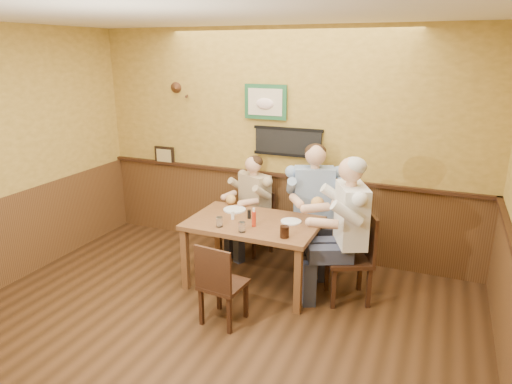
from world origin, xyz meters
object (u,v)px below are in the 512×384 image
chair_back_right (312,228)px  chair_right_end (349,257)px  diner_white_elder (350,238)px  water_glass_mid (242,227)px  diner_tan_shirt (255,210)px  pepper_shaker (249,214)px  chair_near_side (223,282)px  diner_blue_polo (313,213)px  dining_table (254,229)px  chair_back_left (255,223)px  cola_tumbler (285,232)px  water_glass_left (220,222)px  hot_sauce_bottle (254,218)px  salt_shaker (233,215)px

chair_back_right → chair_right_end: bearing=-69.0°
diner_white_elder → water_glass_mid: diner_white_elder is taller
diner_tan_shirt → pepper_shaker: 0.80m
chair_near_side → diner_blue_polo: size_ratio=0.61×
dining_table → chair_back_left: (-0.31, 0.78, -0.26)m
diner_tan_shirt → cola_tumbler: diner_tan_shirt is taller
chair_right_end → water_glass_left: (-1.30, -0.36, 0.32)m
chair_near_side → diner_tan_shirt: 1.63m
chair_near_side → water_glass_mid: (-0.01, 0.47, 0.39)m
hot_sauce_bottle → salt_shaker: bearing=160.6°
chair_near_side → chair_back_left: bearing=-72.2°
dining_table → diner_white_elder: size_ratio=1.02×
pepper_shaker → chair_near_side: bearing=-83.1°
chair_back_right → diner_white_elder: bearing=-69.0°
water_glass_mid → chair_near_side: bearing=-88.2°
chair_right_end → hot_sauce_bottle: size_ratio=5.28×
water_glass_left → hot_sauce_bottle: bearing=24.5°
diner_blue_polo → dining_table: bearing=-144.0°
chair_near_side → diner_white_elder: (1.01, 0.87, 0.27)m
chair_back_right → salt_shaker: chair_back_right is taller
chair_back_right → pepper_shaker: 0.91m
chair_back_right → salt_shaker: (-0.70, -0.75, 0.32)m
hot_sauce_bottle → pepper_shaker: 0.25m
hot_sauce_bottle → pepper_shaker: hot_sauce_bottle is taller
diner_tan_shirt → water_glass_mid: (0.33, -1.11, 0.23)m
dining_table → salt_shaker: 0.27m
diner_blue_polo → water_glass_left: bearing=-146.8°
diner_blue_polo → pepper_shaker: 0.86m
dining_table → chair_back_left: size_ratio=1.74×
diner_tan_shirt → cola_tumbler: (0.77, -1.08, 0.23)m
chair_back_left → diner_white_elder: diner_white_elder is taller
chair_back_left → hot_sauce_bottle: size_ratio=4.41×
diner_blue_polo → cola_tumbler: bearing=-111.2°
water_glass_mid → pepper_shaker: water_glass_mid is taller
chair_near_side → hot_sauce_bottle: (0.04, 0.66, 0.43)m
chair_back_left → water_glass_left: (0.05, -1.07, 0.40)m
chair_near_side → pepper_shaker: size_ratio=8.49×
dining_table → water_glass_left: water_glass_left is taller
chair_back_right → cola_tumbler: size_ratio=7.94×
cola_tumbler → hot_sauce_bottle: hot_sauce_bottle is taller
chair_back_left → chair_back_right: bearing=19.6°
diner_tan_shirt → chair_right_end: bearing=-2.9°
chair_near_side → cola_tumbler: bearing=-125.2°
salt_shaker → chair_near_side: bearing=-71.2°
cola_tumbler → salt_shaker: (-0.69, 0.26, -0.01)m
chair_near_side → diner_white_elder: size_ratio=0.60×
dining_table → pepper_shaker: pepper_shaker is taller
diner_white_elder → water_glass_mid: size_ratio=12.93×
water_glass_left → chair_back_left: bearing=92.7°
salt_shaker → diner_white_elder: bearing=4.8°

